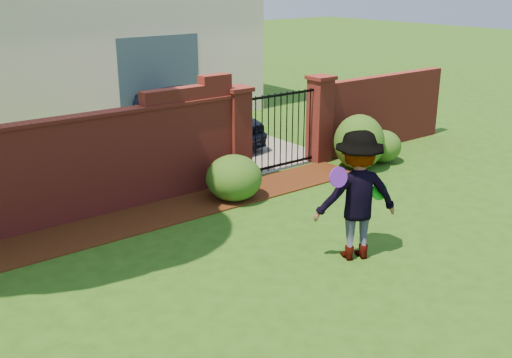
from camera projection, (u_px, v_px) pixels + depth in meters
ground at (270, 299)px, 7.58m from camera, size 80.00×80.00×0.01m
mulch_bed at (92, 232)px, 9.52m from camera, size 11.10×1.08×0.03m
brick_wall at (3, 180)px, 9.12m from camera, size 8.70×0.31×2.16m
brick_wall_return at (381, 111)px, 14.12m from camera, size 4.00×0.25×1.70m
pillar_left at (237, 134)px, 11.66m from camera, size 0.50×0.50×1.88m
pillar_right at (320, 119)px, 12.93m from camera, size 0.50×0.50×1.88m
iron_gate at (281, 131)px, 12.33m from camera, size 1.78×0.03×1.60m
driveway at (182, 133)px, 15.60m from camera, size 3.20×8.00×0.01m
house at (20, 4)px, 16.14m from camera, size 12.40×6.40×6.30m
car at (202, 116)px, 14.39m from camera, size 1.76×4.09×1.37m
shrub_left at (234, 178)px, 10.81m from camera, size 1.02×1.02×0.83m
shrub_middle at (359, 142)px, 12.53m from camera, size 1.05×1.05×1.16m
shrub_right at (383, 146)px, 13.06m from camera, size 0.79×0.79×0.71m
man at (358, 196)px, 8.40m from camera, size 1.40×1.14×1.88m
frisbee_purple at (338, 177)px, 8.01m from camera, size 0.29×0.13×0.28m
frisbee_green at (379, 191)px, 8.48m from camera, size 0.26×0.12×0.26m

